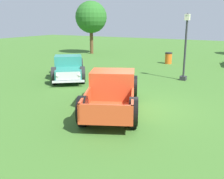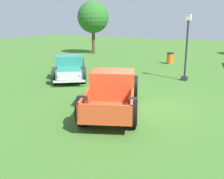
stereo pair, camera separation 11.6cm
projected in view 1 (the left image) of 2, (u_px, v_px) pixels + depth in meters
ground_plane at (133, 107)px, 11.44m from camera, size 80.00×80.00×0.00m
pickup_truck_foreground at (113, 90)px, 11.19m from camera, size 3.88×5.56×1.61m
pickup_truck_behind_left at (69, 68)px, 16.57m from camera, size 4.32×4.87×1.48m
lamp_post_far at (185, 46)px, 15.97m from camera, size 0.36×0.36×4.01m
trash_can at (168, 58)px, 22.43m from camera, size 0.59×0.59×0.95m
oak_tree_west at (91, 17)px, 28.23m from camera, size 3.33×3.33×5.51m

